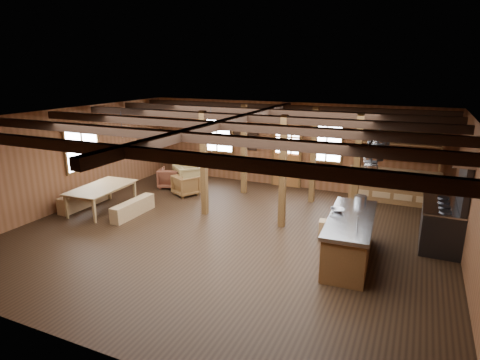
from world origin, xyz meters
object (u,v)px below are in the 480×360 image
object	(u,v)px
armchair_c	(189,177)
commercial_range	(445,219)
kitchen_island	(350,238)
dining_table	(104,199)
armchair_b	(186,185)
armchair_a	(170,178)

from	to	relation	value
armchair_c	commercial_range	bearing A→B (deg)	-151.21
kitchen_island	armchair_c	size ratio (longest dim) A/B	2.95
commercial_range	dining_table	distance (m)	8.65
kitchen_island	armchair_b	bearing A→B (deg)	153.03
armchair_b	armchair_c	bearing A→B (deg)	-37.37
armchair_b	armchair_c	xyz separation A→B (m)	(-0.31, 0.69, 0.07)
dining_table	armchair_b	distance (m)	2.54
kitchen_island	armchair_a	world-z (taller)	kitchen_island
armchair_a	dining_table	bearing A→B (deg)	63.88
commercial_range	armchair_a	bearing A→B (deg)	170.61
dining_table	armchair_b	world-z (taller)	dining_table
dining_table	armchair_b	xyz separation A→B (m)	(1.34, 2.16, -0.02)
commercial_range	armchair_a	xyz separation A→B (m)	(-8.10, 1.34, -0.32)
kitchen_island	armchair_c	xyz separation A→B (m)	(-5.73, 3.08, -0.09)
kitchen_island	armchair_c	bearing A→B (deg)	148.58
kitchen_island	dining_table	world-z (taller)	kitchen_island
armchair_a	armchair_c	size ratio (longest dim) A/B	0.84
armchair_b	kitchen_island	bearing A→B (deg)	-175.46
kitchen_island	armchair_b	world-z (taller)	kitchen_island
commercial_range	armchair_a	distance (m)	8.22
armchair_a	armchair_c	world-z (taller)	armchair_c
kitchen_island	armchair_a	bearing A→B (deg)	152.36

